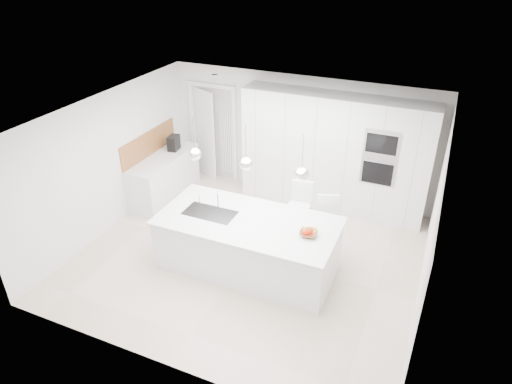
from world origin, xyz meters
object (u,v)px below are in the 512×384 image
at_px(fruit_bowl, 308,234).
at_px(espresso_machine, 174,143).
at_px(island_base, 247,246).
at_px(bar_stool_right, 324,229).
at_px(bar_stool_left, 299,215).

relative_size(fruit_bowl, espresso_machine, 0.87).
height_order(island_base, bar_stool_right, bar_stool_right).
bearing_deg(bar_stool_left, espresso_machine, 154.13).
bearing_deg(bar_stool_right, bar_stool_left, 136.66).
height_order(island_base, espresso_machine, espresso_machine).
relative_size(island_base, espresso_machine, 9.14).
bearing_deg(bar_stool_right, island_base, -162.66).
xyz_separation_m(island_base, fruit_bowl, (1.00, 0.02, 0.50)).
height_order(fruit_bowl, espresso_machine, espresso_machine).
relative_size(fruit_bowl, bar_stool_left, 0.23).
bearing_deg(fruit_bowl, bar_stool_left, 115.51).
relative_size(bar_stool_left, bar_stool_right, 1.04).
relative_size(espresso_machine, bar_stool_right, 0.27).
distance_m(island_base, espresso_machine, 3.23).
relative_size(island_base, bar_stool_left, 2.42).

